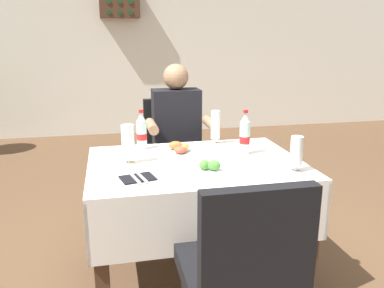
{
  "coord_description": "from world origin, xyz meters",
  "views": [
    {
      "loc": [
        -0.56,
        -2.15,
        1.45
      ],
      "look_at": [
        -0.08,
        0.09,
        0.83
      ],
      "focal_mm": 36.8,
      "sensor_mm": 36.0,
      "label": 1
    }
  ],
  "objects_px": {
    "beer_glass_left": "(296,153)",
    "cola_bottle_secondary": "(142,132)",
    "main_dining_table": "(195,188)",
    "beer_glass_middle": "(128,144)",
    "beer_glass_right": "(215,127)",
    "plate_near_camera": "(206,169)",
    "seated_diner_far": "(178,137)",
    "chair_far_diner_seat": "(173,153)",
    "chair_near_camera_side": "(241,271)",
    "cola_bottle_primary": "(245,135)",
    "wall_bottle_rack": "(119,2)",
    "plate_far_diner": "(180,150)",
    "napkin_cutlery_set": "(138,178)"
  },
  "relations": [
    {
      "from": "main_dining_table",
      "to": "beer_glass_left",
      "type": "distance_m",
      "value": 0.63
    },
    {
      "from": "seated_diner_far",
      "to": "cola_bottle_primary",
      "type": "bearing_deg",
      "value": -64.51
    },
    {
      "from": "plate_near_camera",
      "to": "beer_glass_left",
      "type": "xyz_separation_m",
      "value": [
        0.47,
        -0.09,
        0.09
      ]
    },
    {
      "from": "seated_diner_far",
      "to": "cola_bottle_secondary",
      "type": "xyz_separation_m",
      "value": [
        -0.3,
        -0.39,
        0.15
      ]
    },
    {
      "from": "chair_far_diner_seat",
      "to": "beer_glass_left",
      "type": "height_order",
      "value": "chair_far_diner_seat"
    },
    {
      "from": "plate_far_diner",
      "to": "beer_glass_left",
      "type": "distance_m",
      "value": 0.73
    },
    {
      "from": "main_dining_table",
      "to": "chair_near_camera_side",
      "type": "xyz_separation_m",
      "value": [
        -0.0,
        -0.84,
        -0.03
      ]
    },
    {
      "from": "plate_far_diner",
      "to": "chair_far_diner_seat",
      "type": "bearing_deg",
      "value": 84.99
    },
    {
      "from": "main_dining_table",
      "to": "beer_glass_right",
      "type": "xyz_separation_m",
      "value": [
        0.22,
        0.36,
        0.28
      ]
    },
    {
      "from": "chair_near_camera_side",
      "to": "seated_diner_far",
      "type": "height_order",
      "value": "seated_diner_far"
    },
    {
      "from": "beer_glass_right",
      "to": "napkin_cutlery_set",
      "type": "relative_size",
      "value": 1.16
    },
    {
      "from": "main_dining_table",
      "to": "beer_glass_middle",
      "type": "relative_size",
      "value": 5.44
    },
    {
      "from": "plate_far_diner",
      "to": "beer_glass_right",
      "type": "bearing_deg",
      "value": 32.05
    },
    {
      "from": "wall_bottle_rack",
      "to": "napkin_cutlery_set",
      "type": "bearing_deg",
      "value": -91.37
    },
    {
      "from": "napkin_cutlery_set",
      "to": "main_dining_table",
      "type": "bearing_deg",
      "value": 31.94
    },
    {
      "from": "chair_far_diner_seat",
      "to": "cola_bottle_primary",
      "type": "distance_m",
      "value": 0.88
    },
    {
      "from": "plate_near_camera",
      "to": "plate_far_diner",
      "type": "bearing_deg",
      "value": 100.96
    },
    {
      "from": "plate_near_camera",
      "to": "beer_glass_left",
      "type": "distance_m",
      "value": 0.49
    },
    {
      "from": "beer_glass_left",
      "to": "chair_far_diner_seat",
      "type": "bearing_deg",
      "value": 113.62
    },
    {
      "from": "plate_near_camera",
      "to": "chair_near_camera_side",
      "type": "bearing_deg",
      "value": -91.48
    },
    {
      "from": "main_dining_table",
      "to": "chair_near_camera_side",
      "type": "height_order",
      "value": "chair_near_camera_side"
    },
    {
      "from": "plate_far_diner",
      "to": "cola_bottle_primary",
      "type": "distance_m",
      "value": 0.41
    },
    {
      "from": "beer_glass_right",
      "to": "beer_glass_left",
      "type": "bearing_deg",
      "value": -67.1
    },
    {
      "from": "chair_near_camera_side",
      "to": "plate_far_diner",
      "type": "height_order",
      "value": "chair_near_camera_side"
    },
    {
      "from": "chair_far_diner_seat",
      "to": "chair_near_camera_side",
      "type": "xyz_separation_m",
      "value": [
        -0.0,
        -1.68,
        0.0
      ]
    },
    {
      "from": "chair_far_diner_seat",
      "to": "seated_diner_far",
      "type": "bearing_deg",
      "value": -78.36
    },
    {
      "from": "beer_glass_right",
      "to": "plate_near_camera",
      "type": "bearing_deg",
      "value": -110.02
    },
    {
      "from": "main_dining_table",
      "to": "beer_glass_middle",
      "type": "distance_m",
      "value": 0.48
    },
    {
      "from": "chair_near_camera_side",
      "to": "main_dining_table",
      "type": "bearing_deg",
      "value": 90.0
    },
    {
      "from": "chair_far_diner_seat",
      "to": "cola_bottle_secondary",
      "type": "height_order",
      "value": "cola_bottle_secondary"
    },
    {
      "from": "beer_glass_right",
      "to": "napkin_cutlery_set",
      "type": "height_order",
      "value": "beer_glass_right"
    },
    {
      "from": "chair_near_camera_side",
      "to": "plate_far_diner",
      "type": "bearing_deg",
      "value": 93.16
    },
    {
      "from": "seated_diner_far",
      "to": "plate_near_camera",
      "type": "xyz_separation_m",
      "value": [
        -0.01,
        -0.92,
        0.05
      ]
    },
    {
      "from": "beer_glass_left",
      "to": "chair_near_camera_side",
      "type": "bearing_deg",
      "value": -131.48
    },
    {
      "from": "chair_far_diner_seat",
      "to": "wall_bottle_rack",
      "type": "xyz_separation_m",
      "value": [
        -0.26,
        2.98,
        1.37
      ]
    },
    {
      "from": "wall_bottle_rack",
      "to": "plate_near_camera",
      "type": "bearing_deg",
      "value": -86.09
    },
    {
      "from": "beer_glass_middle",
      "to": "seated_diner_far",
      "type": "bearing_deg",
      "value": 59.14
    },
    {
      "from": "plate_near_camera",
      "to": "beer_glass_middle",
      "type": "height_order",
      "value": "beer_glass_middle"
    },
    {
      "from": "plate_near_camera",
      "to": "wall_bottle_rack",
      "type": "height_order",
      "value": "wall_bottle_rack"
    },
    {
      "from": "cola_bottle_primary",
      "to": "beer_glass_right",
      "type": "bearing_deg",
      "value": 111.96
    },
    {
      "from": "wall_bottle_rack",
      "to": "cola_bottle_secondary",
      "type": "bearing_deg",
      "value": -90.4
    },
    {
      "from": "plate_far_diner",
      "to": "cola_bottle_secondary",
      "type": "xyz_separation_m",
      "value": [
        -0.22,
        0.14,
        0.09
      ]
    },
    {
      "from": "chair_far_diner_seat",
      "to": "wall_bottle_rack",
      "type": "distance_m",
      "value": 3.29
    },
    {
      "from": "chair_far_diner_seat",
      "to": "plate_far_diner",
      "type": "bearing_deg",
      "value": -95.01
    },
    {
      "from": "beer_glass_left",
      "to": "cola_bottle_secondary",
      "type": "distance_m",
      "value": 0.99
    },
    {
      "from": "beer_glass_middle",
      "to": "cola_bottle_secondary",
      "type": "xyz_separation_m",
      "value": [
        0.1,
        0.29,
        -0.0
      ]
    },
    {
      "from": "plate_near_camera",
      "to": "main_dining_table",
      "type": "bearing_deg",
      "value": 95.05
    },
    {
      "from": "cola_bottle_secondary",
      "to": "cola_bottle_primary",
      "type": "bearing_deg",
      "value": -22.2
    },
    {
      "from": "chair_near_camera_side",
      "to": "cola_bottle_secondary",
      "type": "bearing_deg",
      "value": 103.5
    },
    {
      "from": "seated_diner_far",
      "to": "beer_glass_left",
      "type": "relative_size",
      "value": 6.43
    }
  ]
}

